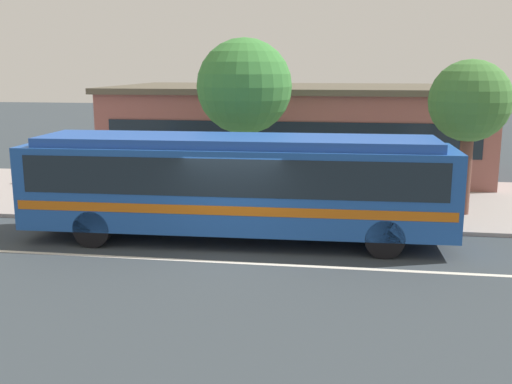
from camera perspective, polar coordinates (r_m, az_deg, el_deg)
ground_plane at (r=15.72m, az=-2.16°, el=-5.74°), size 120.00×120.00×0.00m
sidewalk_slab at (r=21.93m, az=1.03°, el=-0.49°), size 60.00×8.00×0.12m
lane_stripe_center at (r=14.98m, az=-2.74°, el=-6.64°), size 56.00×0.16×0.01m
transit_bus at (r=16.45m, az=-1.83°, el=1.08°), size 11.64×2.86×2.88m
pedestrian_waiting_near_sign at (r=18.39m, az=12.21°, el=-0.01°), size 0.48×0.48×1.61m
pedestrian_walking_along_curb at (r=19.67m, az=13.97°, el=0.93°), size 0.38×0.38×1.75m
pedestrian_standing_by_tree at (r=18.32m, az=2.28°, el=0.43°), size 0.39×0.39×1.71m
bus_stop_sign at (r=18.10m, az=14.54°, el=1.74°), size 0.10×0.44×2.44m
street_tree_near_stop at (r=20.26m, az=-1.10°, el=9.85°), size 3.16×3.16×5.54m
street_tree_mid_block at (r=19.87m, az=19.52°, el=7.96°), size 2.52×2.52×4.83m
station_building at (r=27.45m, az=3.90°, el=5.95°), size 16.07×8.71×3.87m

